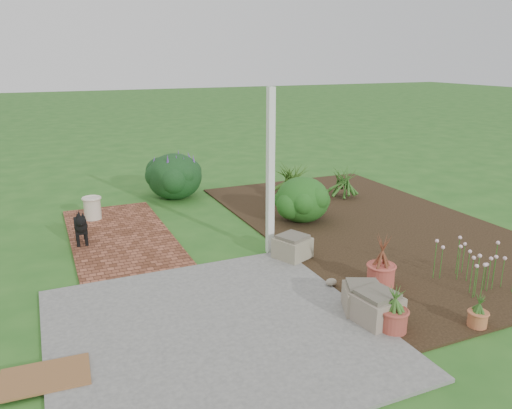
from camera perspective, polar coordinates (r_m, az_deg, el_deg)
name	(u,v)px	position (r m, az deg, el deg)	size (l,w,h in m)	color
ground	(255,257)	(7.55, -0.16, -6.07)	(80.00, 80.00, 0.00)	#255C1D
concrete_patio	(214,330)	(5.67, -4.77, -14.11)	(3.50, 3.50, 0.04)	#5E5E5B
brick_path	(120,235)	(8.70, -15.25, -3.41)	(1.60, 3.50, 0.04)	#592E1C
garden_bed	(371,225)	(9.15, 13.04, -2.28)	(4.00, 7.00, 0.03)	black
veranda_post	(270,173)	(7.37, 1.66, 3.58)	(0.10, 0.10, 2.50)	white
stone_trough_near	(363,299)	(6.07, 12.09, -10.51)	(0.43, 0.43, 0.29)	#746A56
stone_trough_mid	(376,308)	(5.87, 13.61, -11.47)	(0.46, 0.46, 0.31)	gray
stone_trough_far	(292,248)	(7.42, 4.19, -4.95)	(0.45, 0.45, 0.30)	gray
coir_doormat	(45,377)	(5.28, -22.94, -17.67)	(0.79, 0.51, 0.02)	brown
black_dog	(81,225)	(8.33, -19.41, -2.27)	(0.19, 0.61, 0.52)	black
cream_ceramic_urn	(92,208)	(9.58, -18.20, -0.42)	(0.30, 0.30, 0.40)	beige
evergreen_shrub	(303,198)	(9.04, 5.35, 0.71)	(0.97, 0.97, 0.83)	#1C3D13
agapanthus_clump_back	(343,179)	(10.68, 9.90, 2.86)	(0.86, 0.86, 0.77)	#1C3A13
agapanthus_clump_front	(291,177)	(10.53, 4.06, 3.21)	(1.00, 1.00, 0.89)	#163E11
pink_flower_patch	(470,265)	(7.06, 23.24, -6.40)	(0.90, 0.90, 0.57)	#113D0F
terracotta_pot_bronze	(381,275)	(6.76, 14.07, -7.84)	(0.35, 0.35, 0.29)	#B4493C
terracotta_pot_small_left	(478,319)	(6.18, 24.00, -11.85)	(0.21, 0.21, 0.17)	#B8643E
terracotta_pot_small_right	(394,320)	(5.76, 15.44, -12.65)	(0.29, 0.29, 0.25)	#9B4134
purple_flowering_bush	(174,175)	(10.70, -9.30, 3.32)	(1.15, 1.15, 0.98)	black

